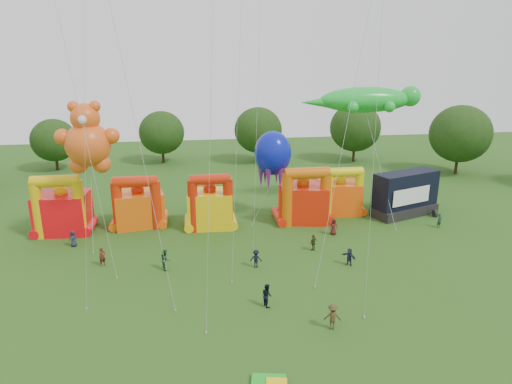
{
  "coord_description": "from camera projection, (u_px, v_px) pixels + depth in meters",
  "views": [
    {
      "loc": [
        -3.58,
        -21.14,
        18.19
      ],
      "look_at": [
        2.13,
        18.0,
        6.24
      ],
      "focal_mm": 32.0,
      "sensor_mm": 36.0,
      "label": 1
    }
  ],
  "objects": [
    {
      "name": "tree_ring",
      "position": [
        241.0,
        287.0,
        24.39
      ],
      "size": [
        125.11,
        127.23,
        12.07
      ],
      "color": "#352314",
      "rests_on": "ground"
    },
    {
      "name": "bouncy_castle_0",
      "position": [
        62.0,
        210.0,
        47.93
      ],
      "size": [
        5.5,
        4.55,
        6.61
      ],
      "color": "red",
      "rests_on": "ground"
    },
    {
      "name": "bouncy_castle_1",
      "position": [
        138.0,
        206.0,
        49.99
      ],
      "size": [
        5.84,
        5.02,
        5.96
      ],
      "color": "#EA590C",
      "rests_on": "ground"
    },
    {
      "name": "bouncy_castle_2",
      "position": [
        210.0,
        206.0,
        49.52
      ],
      "size": [
        4.94,
        4.04,
        6.25
      ],
      "color": "yellow",
      "rests_on": "ground"
    },
    {
      "name": "bouncy_castle_3",
      "position": [
        303.0,
        200.0,
        51.32
      ],
      "size": [
        6.24,
        5.37,
        6.57
      ],
      "color": "red",
      "rests_on": "ground"
    },
    {
      "name": "bouncy_castle_4",
      "position": [
        340.0,
        195.0,
        53.94
      ],
      "size": [
        5.16,
        4.32,
        5.88
      ],
      "color": "#FE560D",
      "rests_on": "ground"
    },
    {
      "name": "stage_trailer",
      "position": [
        405.0,
        194.0,
        53.44
      ],
      "size": [
        8.62,
        5.61,
        5.18
      ],
      "color": "black",
      "rests_on": "ground"
    },
    {
      "name": "teddy_bear_kite",
      "position": [
        88.0,
        145.0,
        43.56
      ],
      "size": [
        6.03,
        5.39,
        14.17
      ],
      "color": "#E85819",
      "rests_on": "ground"
    },
    {
      "name": "gecko_kite",
      "position": [
        371.0,
        124.0,
        53.65
      ],
      "size": [
        14.89,
        12.18,
        14.67
      ],
      "color": "green",
      "rests_on": "ground"
    },
    {
      "name": "octopus_kite",
      "position": [
        270.0,
        170.0,
        51.58
      ],
      "size": [
        5.02,
        5.05,
        10.12
      ],
      "color": "#0B18AA",
      "rests_on": "ground"
    },
    {
      "name": "parafoil_kites",
      "position": [
        202.0,
        126.0,
        36.11
      ],
      "size": [
        30.85,
        14.0,
        29.15
      ],
      "color": "#F20B2F",
      "rests_on": "ground"
    },
    {
      "name": "diamond_kites",
      "position": [
        232.0,
        72.0,
        33.7
      ],
      "size": [
        22.66,
        17.1,
        41.02
      ],
      "color": "red",
      "rests_on": "ground"
    },
    {
      "name": "folded_kite_bundle",
      "position": [
        270.0,
        381.0,
        26.3
      ],
      "size": [
        2.16,
        1.4,
        0.31
      ],
      "color": "green",
      "rests_on": "ground"
    },
    {
      "name": "spectator_0",
      "position": [
        73.0,
        239.0,
        44.82
      ],
      "size": [
        0.81,
        0.53,
        1.65
      ],
      "primitive_type": "imported",
      "rotation": [
        0.0,
        0.0,
        -0.01
      ],
      "color": "#222539",
      "rests_on": "ground"
    },
    {
      "name": "spectator_1",
      "position": [
        102.0,
        257.0,
        40.72
      ],
      "size": [
        0.76,
        0.71,
        1.74
      ],
      "primitive_type": "imported",
      "rotation": [
        0.0,
        0.0,
        0.63
      ],
      "color": "#4E1F16",
      "rests_on": "ground"
    },
    {
      "name": "spectator_2",
      "position": [
        165.0,
        259.0,
        40.02
      ],
      "size": [
        0.85,
        1.02,
        1.87
      ],
      "primitive_type": "imported",
      "rotation": [
        0.0,
        0.0,
        1.74
      ],
      "color": "#1A4323",
      "rests_on": "ground"
    },
    {
      "name": "spectator_3",
      "position": [
        256.0,
        259.0,
        40.45
      ],
      "size": [
        1.2,
        0.89,
        1.65
      ],
      "primitive_type": "imported",
      "rotation": [
        0.0,
        0.0,
        2.86
      ],
      "color": "black",
      "rests_on": "ground"
    },
    {
      "name": "spectator_4",
      "position": [
        313.0,
        243.0,
        43.96
      ],
      "size": [
        1.0,
        0.85,
        1.61
      ],
      "primitive_type": "imported",
      "rotation": [
        0.0,
        0.0,
        3.73
      ],
      "color": "#3F3B19",
      "rests_on": "ground"
    },
    {
      "name": "spectator_5",
      "position": [
        349.0,
        257.0,
        40.9
      ],
      "size": [
        1.25,
        1.47,
        1.59
      ],
      "primitive_type": "imported",
      "rotation": [
        0.0,
        0.0,
        5.34
      ],
      "color": "#222338",
      "rests_on": "ground"
    },
    {
      "name": "spectator_6",
      "position": [
        333.0,
        227.0,
        47.78
      ],
      "size": [
        0.91,
        0.64,
        1.76
      ],
      "primitive_type": "imported",
      "rotation": [
        0.0,
        0.0,
        6.18
      ],
      "color": "#4E1716",
      "rests_on": "ground"
    },
    {
      "name": "spectator_7",
      "position": [
        439.0,
        221.0,
        49.75
      ],
      "size": [
        0.67,
        0.54,
        1.6
      ],
      "primitive_type": "imported",
      "rotation": [
        0.0,
        0.0,
        0.31
      ],
      "color": "#163724",
      "rests_on": "ground"
    },
    {
      "name": "spectator_8",
      "position": [
        267.0,
        295.0,
        34.17
      ],
      "size": [
        0.9,
        1.03,
        1.79
      ],
      "primitive_type": "imported",
      "rotation": [
        0.0,
        0.0,
        1.87
      ],
      "color": "black",
      "rests_on": "ground"
    },
    {
      "name": "spectator_9",
      "position": [
        333.0,
        317.0,
        31.3
      ],
      "size": [
        1.33,
        0.95,
        1.86
      ],
      "primitive_type": "imported",
      "rotation": [
        0.0,
        0.0,
        2.91
      ],
      "color": "#43341B",
      "rests_on": "ground"
    }
  ]
}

